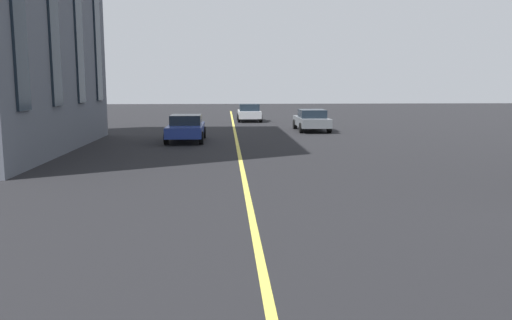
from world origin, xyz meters
The scene contains 4 objects.
lane_centre_line centered at (20.00, 0.00, 0.00)m, with size 80.00×0.16×0.01m.
car_grey_oncoming centered at (36.16, -4.90, 0.70)m, with size 4.40×1.95×1.37m.
car_blue_parked_a centered at (30.79, 2.66, 0.70)m, with size 4.40×1.95×1.37m.
car_silver_mid centered at (44.82, -1.32, 0.70)m, with size 3.90×1.89×1.40m.
Camera 1 is at (3.42, 0.58, 3.03)m, focal length 36.40 mm.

